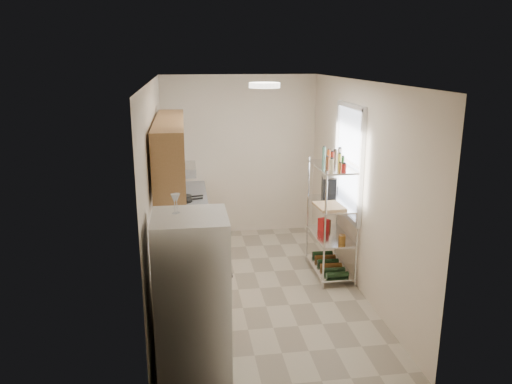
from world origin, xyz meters
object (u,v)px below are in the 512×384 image
(refrigerator, at_px, (192,300))
(cutting_board, at_px, (329,206))
(espresso_machine, at_px, (329,186))
(rice_cooker, at_px, (180,216))
(frying_pan_large, at_px, (184,200))

(refrigerator, height_order, cutting_board, refrigerator)
(espresso_machine, bearing_deg, refrigerator, -119.74)
(refrigerator, xyz_separation_m, rice_cooker, (-0.10, 1.80, 0.21))
(frying_pan_large, bearing_deg, cutting_board, -39.45)
(frying_pan_large, distance_m, cutting_board, 2.05)
(rice_cooker, bearing_deg, espresso_machine, 13.54)
(refrigerator, xyz_separation_m, cutting_board, (1.78, 1.83, 0.24))
(frying_pan_large, relative_size, cutting_board, 0.55)
(espresso_machine, bearing_deg, cutting_board, -94.88)
(rice_cooker, height_order, frying_pan_large, rice_cooker)
(rice_cooker, distance_m, frying_pan_large, 0.94)
(frying_pan_large, bearing_deg, espresso_machine, -26.23)
(espresso_machine, bearing_deg, rice_cooker, -156.39)
(rice_cooker, relative_size, espresso_machine, 0.75)
(refrigerator, height_order, espresso_machine, refrigerator)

